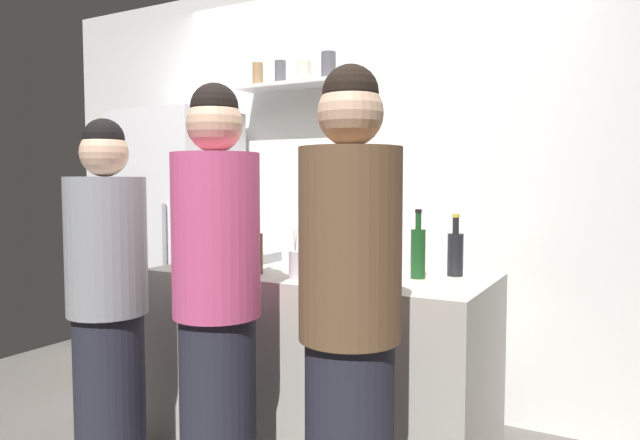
# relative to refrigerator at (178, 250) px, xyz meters

# --- Properties ---
(back_wall_assembly) EXTENTS (4.80, 0.32, 2.60)m
(back_wall_assembly) POSITION_rel_refrigerator_xyz_m (1.11, 0.40, 0.42)
(back_wall_assembly) COLOR white
(back_wall_assembly) RESTS_ON ground
(refrigerator) EXTENTS (0.68, 0.61, 1.76)m
(refrigerator) POSITION_rel_refrigerator_xyz_m (0.00, 0.00, 0.00)
(refrigerator) COLOR white
(refrigerator) RESTS_ON ground
(counter) EXTENTS (1.62, 0.75, 0.89)m
(counter) POSITION_rel_refrigerator_xyz_m (1.26, -0.38, -0.44)
(counter) COLOR #B7B2A8
(counter) RESTS_ON ground
(baking_pan) EXTENTS (0.34, 0.24, 0.05)m
(baking_pan) POSITION_rel_refrigerator_xyz_m (0.73, -0.27, 0.03)
(baking_pan) COLOR gray
(baking_pan) RESTS_ON counter
(utensil_holder) EXTENTS (0.10, 0.10, 0.22)m
(utensil_holder) POSITION_rel_refrigerator_xyz_m (1.27, -0.59, 0.07)
(utensil_holder) COLOR #B2B2B7
(utensil_holder) RESTS_ON counter
(wine_bottle_pale_glass) EXTENTS (0.08, 0.08, 0.30)m
(wine_bottle_pale_glass) POSITION_rel_refrigerator_xyz_m (1.21, -0.24, 0.11)
(wine_bottle_pale_glass) COLOR #B2BFB2
(wine_bottle_pale_glass) RESTS_ON counter
(wine_bottle_green_glass) EXTENTS (0.07, 0.07, 0.31)m
(wine_bottle_green_glass) POSITION_rel_refrigerator_xyz_m (1.74, -0.34, 0.13)
(wine_bottle_green_glass) COLOR #19471E
(wine_bottle_green_glass) RESTS_ON counter
(wine_bottle_amber_glass) EXTENTS (0.07, 0.07, 0.29)m
(wine_bottle_amber_glass) POSITION_rel_refrigerator_xyz_m (1.03, -0.59, 0.11)
(wine_bottle_amber_glass) COLOR #472814
(wine_bottle_amber_glass) RESTS_ON counter
(wine_bottle_dark_glass) EXTENTS (0.07, 0.07, 0.29)m
(wine_bottle_dark_glass) POSITION_rel_refrigerator_xyz_m (1.87, -0.19, 0.11)
(wine_bottle_dark_glass) COLOR black
(wine_bottle_dark_glass) RESTS_ON counter
(water_bottle_plastic) EXTENTS (0.09, 0.09, 0.25)m
(water_bottle_plastic) POSITION_rel_refrigerator_xyz_m (0.69, -0.56, 0.12)
(water_bottle_plastic) COLOR silver
(water_bottle_plastic) RESTS_ON counter
(person_pink_top) EXTENTS (0.34, 0.34, 1.70)m
(person_pink_top) POSITION_rel_refrigerator_xyz_m (1.17, -1.05, -0.04)
(person_pink_top) COLOR #262633
(person_pink_top) RESTS_ON ground
(person_brown_jacket) EXTENTS (0.34, 0.34, 1.70)m
(person_brown_jacket) POSITION_rel_refrigerator_xyz_m (1.77, -1.10, -0.04)
(person_brown_jacket) COLOR #262633
(person_brown_jacket) RESTS_ON ground
(person_grey_hoodie) EXTENTS (0.34, 0.34, 1.59)m
(person_grey_hoodie) POSITION_rel_refrigerator_xyz_m (0.60, -1.08, -0.10)
(person_grey_hoodie) COLOR #262633
(person_grey_hoodie) RESTS_ON ground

